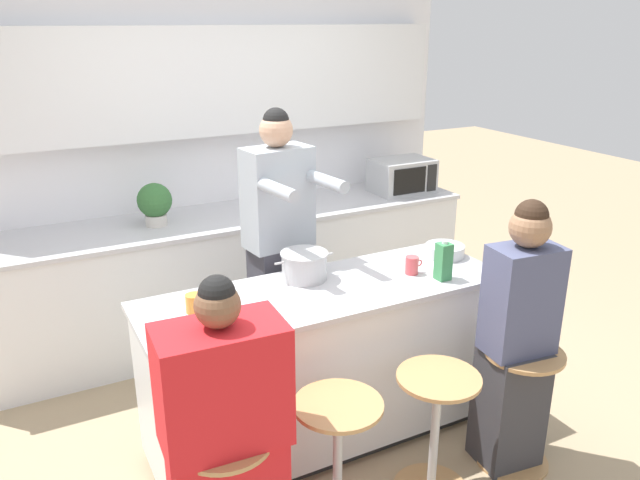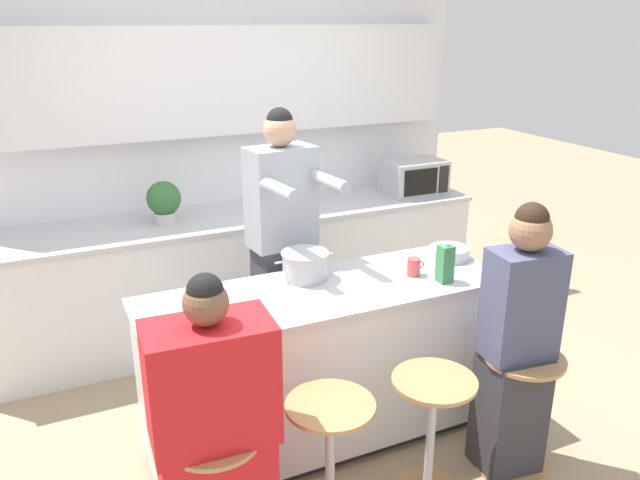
# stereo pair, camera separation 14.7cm
# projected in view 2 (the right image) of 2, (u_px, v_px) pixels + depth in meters

# --- Properties ---
(ground_plane) EXTENTS (16.00, 16.00, 0.00)m
(ground_plane) POSITION_uv_depth(u_px,v_px,m) (325.00, 435.00, 3.55)
(ground_plane) COLOR tan
(wall_back) EXTENTS (3.88, 0.22, 2.70)m
(wall_back) POSITION_uv_depth(u_px,v_px,m) (221.00, 120.00, 4.57)
(wall_back) COLOR white
(wall_back) RESTS_ON ground_plane
(back_counter) EXTENTS (3.60, 0.71, 0.92)m
(back_counter) POSITION_uv_depth(u_px,v_px,m) (242.00, 272.00, 4.64)
(back_counter) COLOR silver
(back_counter) RESTS_ON ground_plane
(kitchen_island) EXTENTS (1.96, 0.65, 0.91)m
(kitchen_island) POSITION_uv_depth(u_px,v_px,m) (325.00, 364.00, 3.40)
(kitchen_island) COLOR black
(kitchen_island) RESTS_ON ground_plane
(bar_stool_center_left) EXTENTS (0.40, 0.40, 0.66)m
(bar_stool_center_left) POSITION_uv_depth(u_px,v_px,m) (330.00, 457.00, 2.80)
(bar_stool_center_left) COLOR tan
(bar_stool_center_left) RESTS_ON ground_plane
(bar_stool_center_right) EXTENTS (0.40, 0.40, 0.66)m
(bar_stool_center_right) POSITION_uv_depth(u_px,v_px,m) (431.00, 430.00, 2.98)
(bar_stool_center_right) COLOR tan
(bar_stool_center_right) RESTS_ON ground_plane
(bar_stool_rightmost) EXTENTS (0.40, 0.40, 0.66)m
(bar_stool_rightmost) POSITION_uv_depth(u_px,v_px,m) (519.00, 406.00, 3.17)
(bar_stool_rightmost) COLOR tan
(bar_stool_rightmost) RESTS_ON ground_plane
(person_cooking) EXTENTS (0.44, 0.58, 1.79)m
(person_cooking) POSITION_uv_depth(u_px,v_px,m) (283.00, 260.00, 3.69)
(person_cooking) COLOR #383842
(person_cooking) RESTS_ON ground_plane
(person_wrapped_blanket) EXTENTS (0.51, 0.31, 1.37)m
(person_wrapped_blanket) POSITION_uv_depth(u_px,v_px,m) (215.00, 442.00, 2.50)
(person_wrapped_blanket) COLOR red
(person_wrapped_blanket) RESTS_ON ground_plane
(person_seated_near) EXTENTS (0.36, 0.30, 1.45)m
(person_seated_near) POSITION_uv_depth(u_px,v_px,m) (516.00, 352.00, 3.10)
(person_seated_near) COLOR #333338
(person_seated_near) RESTS_ON ground_plane
(cooking_pot) EXTENTS (0.34, 0.26, 0.15)m
(cooking_pot) POSITION_uv_depth(u_px,v_px,m) (305.00, 265.00, 3.35)
(cooking_pot) COLOR #B7BABC
(cooking_pot) RESTS_ON kitchen_island
(fruit_bowl) EXTENTS (0.23, 0.23, 0.07)m
(fruit_bowl) POSITION_uv_depth(u_px,v_px,m) (449.00, 253.00, 3.65)
(fruit_bowl) COLOR #B7BABC
(fruit_bowl) RESTS_ON kitchen_island
(coffee_cup_near) EXTENTS (0.11, 0.07, 0.10)m
(coffee_cup_near) POSITION_uv_depth(u_px,v_px,m) (414.00, 267.00, 3.40)
(coffee_cup_near) COLOR #DB4C51
(coffee_cup_near) RESTS_ON kitchen_island
(coffee_cup_far) EXTENTS (0.11, 0.08, 0.09)m
(coffee_cup_far) POSITION_uv_depth(u_px,v_px,m) (192.00, 300.00, 3.01)
(coffee_cup_far) COLOR orange
(coffee_cup_far) RESTS_ON kitchen_island
(banana_bunch) EXTENTS (0.17, 0.12, 0.06)m
(banana_bunch) POSITION_uv_depth(u_px,v_px,m) (234.00, 316.00, 2.89)
(banana_bunch) COLOR yellow
(banana_bunch) RESTS_ON kitchen_island
(juice_carton) EXTENTS (0.07, 0.07, 0.22)m
(juice_carton) POSITION_uv_depth(u_px,v_px,m) (445.00, 263.00, 3.30)
(juice_carton) COLOR #38844C
(juice_carton) RESTS_ON kitchen_island
(microwave) EXTENTS (0.47, 0.34, 0.27)m
(microwave) POSITION_uv_depth(u_px,v_px,m) (414.00, 177.00, 4.97)
(microwave) COLOR #B2B5B7
(microwave) RESTS_ON back_counter
(potted_plant) EXTENTS (0.23, 0.23, 0.29)m
(potted_plant) POSITION_uv_depth(u_px,v_px,m) (164.00, 200.00, 4.23)
(potted_plant) COLOR beige
(potted_plant) RESTS_ON back_counter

